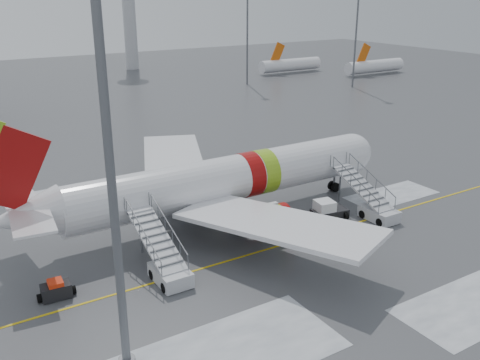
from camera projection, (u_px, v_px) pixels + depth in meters
ground at (220, 256)px, 39.42m from camera, size 260.00×260.00×0.00m
airliner at (218, 182)px, 44.47m from camera, size 35.03×32.97×11.18m
airstair_fwd at (373, 205)px, 45.79m from camera, size 2.05×7.70×3.48m
airstair_aft at (165, 263)px, 36.15m from camera, size 2.05×7.70×3.48m
pushback_tug at (328, 211)px, 45.44m from camera, size 3.21×2.61×1.71m
baggage_tractor at (56, 291)px, 33.88m from camera, size 2.41×1.22×1.23m
light_mast_near at (104, 93)px, 23.31m from camera, size 1.20×1.20×27.82m
light_mast_far_ne at (247, 14)px, 105.15m from camera, size 1.20×1.20×24.25m
light_mast_far_e at (357, 15)px, 101.92m from camera, size 1.20×1.20×24.25m
distant_aircraft at (318, 75)px, 121.62m from camera, size 35.00×18.00×8.00m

